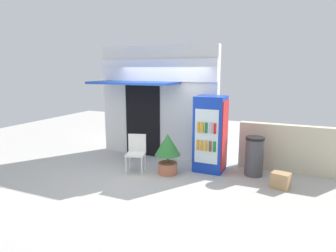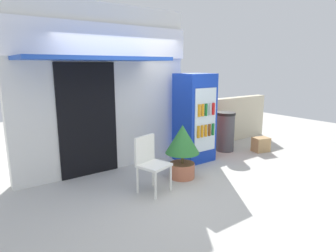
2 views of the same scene
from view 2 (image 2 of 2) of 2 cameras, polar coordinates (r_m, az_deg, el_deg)
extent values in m
plane|color=beige|center=(4.83, -0.88, -12.34)|extent=(16.00, 16.00, 0.00)
cube|color=silver|center=(5.57, -12.33, 6.96)|extent=(3.41, 0.26, 3.06)
cube|color=white|center=(5.42, -12.00, 16.16)|extent=(3.41, 0.08, 0.58)
cube|color=#1E47B2|center=(4.81, -14.05, 12.79)|extent=(2.31, 1.00, 0.06)
cube|color=black|center=(5.35, -15.46, 1.09)|extent=(1.07, 0.03, 2.04)
cube|color=#1438B2|center=(6.04, 5.22, 1.64)|extent=(0.69, 0.63, 1.82)
cube|color=silver|center=(5.81, 7.36, 1.17)|extent=(0.55, 0.02, 1.27)
cube|color=red|center=(6.28, 7.65, 1.97)|extent=(0.02, 0.57, 1.64)
cylinder|color=orange|center=(5.71, 6.00, -1.17)|extent=(0.06, 0.06, 0.24)
cylinder|color=orange|center=(5.77, 6.72, -1.04)|extent=(0.06, 0.06, 0.24)
cylinder|color=orange|center=(5.84, 7.44, -0.90)|extent=(0.06, 0.06, 0.24)
cylinder|color=brown|center=(5.91, 8.14, -0.78)|extent=(0.06, 0.06, 0.24)
cylinder|color=#196B2D|center=(5.98, 8.83, -0.65)|extent=(0.06, 0.06, 0.24)
cylinder|color=orange|center=(5.63, 6.17, 3.05)|extent=(0.06, 0.06, 0.24)
cylinder|color=orange|center=(5.70, 6.84, 3.13)|extent=(0.06, 0.06, 0.24)
cylinder|color=#196B2D|center=(5.76, 7.49, 3.21)|extent=(0.06, 0.06, 0.24)
cylinder|color=#B2B2B7|center=(5.83, 8.27, 3.30)|extent=(0.06, 0.06, 0.24)
cylinder|color=red|center=(5.90, 8.93, 3.37)|extent=(0.06, 0.06, 0.24)
cylinder|color=white|center=(4.41, -2.47, -11.74)|extent=(0.04, 0.04, 0.42)
cylinder|color=white|center=(4.69, 0.54, -10.28)|extent=(0.04, 0.04, 0.42)
cylinder|color=white|center=(4.64, -6.05, -10.57)|extent=(0.04, 0.04, 0.42)
cylinder|color=white|center=(4.90, -2.97, -9.27)|extent=(0.04, 0.04, 0.42)
cube|color=white|center=(4.57, -2.77, -7.75)|extent=(0.53, 0.53, 0.04)
cube|color=white|center=(4.62, -4.62, -4.50)|extent=(0.43, 0.16, 0.43)
cylinder|color=#BC6B4C|center=(5.25, 2.80, -8.69)|extent=(0.45, 0.45, 0.27)
cylinder|color=brown|center=(5.18, 2.83, -6.32)|extent=(0.05, 0.05, 0.19)
cone|color=#2D7533|center=(5.08, 2.87, -2.58)|extent=(0.60, 0.60, 0.51)
cylinder|color=#47474C|center=(6.91, 11.25, -1.33)|extent=(0.41, 0.41, 0.85)
cylinder|color=black|center=(6.82, 11.40, 2.41)|extent=(0.43, 0.43, 0.06)
cube|color=beige|center=(7.86, 12.19, 1.31)|extent=(2.52, 0.23, 1.15)
cube|color=tan|center=(7.11, 17.82, -3.48)|extent=(0.41, 0.36, 0.33)
camera|label=1|loc=(6.17, 75.77, 7.34)|focal=31.09mm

